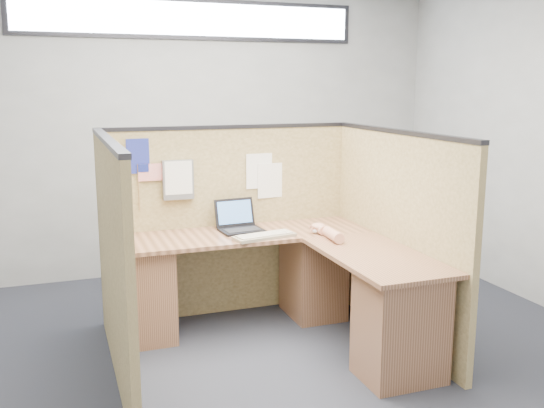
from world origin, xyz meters
name	(u,v)px	position (x,y,z in m)	size (l,w,h in m)	color
floor	(272,359)	(0.00, 0.00, 0.00)	(5.00, 5.00, 0.00)	black
wall_back	(194,130)	(0.00, 2.25, 1.40)	(5.00, 5.00, 0.00)	#949698
wall_front	(531,236)	(0.00, -2.25, 1.40)	(5.00, 5.00, 0.00)	#949698
clerestory_window	(191,19)	(0.00, 2.23, 2.45)	(3.30, 0.04, 0.38)	#232328
cubicle_partitions	(252,236)	(0.00, 0.43, 0.77)	(2.06, 1.83, 1.53)	olive
l_desk	(282,288)	(0.18, 0.29, 0.39)	(1.95, 1.75, 0.73)	brown
laptop	(239,223)	(0.01, 0.78, 0.79)	(0.34, 0.33, 0.23)	black
keyboard	(264,236)	(0.12, 0.48, 0.74)	(0.49, 0.24, 0.03)	gray
mouse	(318,230)	(0.55, 0.48, 0.75)	(0.12, 0.07, 0.05)	silver
hand_forearm	(328,232)	(0.56, 0.32, 0.77)	(0.12, 0.42, 0.09)	tan
blue_poster	(139,156)	(-0.70, 0.97, 1.32)	(0.20, 0.00, 0.26)	navy
american_flag	(148,174)	(-0.64, 0.96, 1.18)	(0.21, 0.01, 0.35)	olive
file_holder	(178,180)	(-0.42, 0.94, 1.13)	(0.24, 0.05, 0.30)	slate
paper_left	(259,171)	(0.24, 0.97, 1.16)	(0.22, 0.00, 0.28)	white
paper_right	(270,181)	(0.34, 0.97, 1.07)	(0.22, 0.00, 0.28)	white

